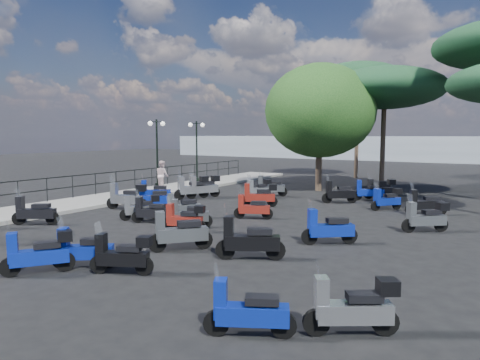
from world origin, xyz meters
The scene contains 39 objects.
ground centered at (0.00, 0.00, 0.00)m, with size 120.00×120.00×0.00m, color black.
sidewalk centered at (-6.50, 3.00, 0.07)m, with size 3.00×30.00×0.15m, color slate.
railing centered at (-7.80, 2.80, 0.90)m, with size 0.04×26.04×1.10m.
lamp_post_1 centered at (-7.41, 6.30, 2.41)m, with size 0.44×1.16×3.97m.
lamp_post_2 centered at (-7.25, 9.87, 2.41)m, with size 0.64×1.09×3.96m.
pedestrian_far centered at (-6.30, 5.49, 0.97)m, with size 0.79×0.62×1.63m, color beige.
scooter_1 centered at (-4.13, -3.56, 0.46)m, with size 1.44×1.04×1.33m.
scooter_2 centered at (-1.58, -0.86, 0.46)m, with size 1.12×1.26×1.22m.
scooter_3 centered at (-3.71, 0.45, 0.55)m, with size 1.72×0.96×1.45m.
scooter_4 centered at (-4.13, 2.59, 0.47)m, with size 1.39×1.16×1.36m.
scooter_5 centered at (-2.99, 4.96, 0.56)m, with size 1.08×1.70×1.48m.
scooter_7 centered at (1.04, -6.70, 0.49)m, with size 1.08×1.41×1.29m.
scooter_8 centered at (-0.81, -1.11, 0.42)m, with size 1.42×0.83×1.22m.
scooter_9 centered at (-0.36, 0.13, 0.44)m, with size 1.07×1.30×1.26m.
scooter_10 centered at (0.76, 4.11, 0.51)m, with size 1.50×1.07×1.35m.
scooter_11 centered at (-0.50, 6.24, 0.47)m, with size 0.84×1.47×1.25m.
scooter_12 centered at (2.71, -5.70, 0.46)m, with size 1.41×0.84×1.21m.
scooter_13 centered at (1.55, -5.86, 0.44)m, with size 1.34×1.04×1.27m.
scooter_14 centered at (1.13, -1.56, 0.45)m, with size 1.43×0.75×1.20m.
scooter_15 centered at (0.83, -0.98, 0.44)m, with size 1.35×1.04×1.28m.
scooter_16 centered at (3.43, 7.01, 0.47)m, with size 1.42×1.14×1.36m.
scooter_17 centered at (-0.42, 7.33, 0.48)m, with size 1.66×0.86×1.39m.
scooter_19 centered at (2.48, -3.42, 0.50)m, with size 1.28×1.43×1.44m.
scooter_20 centered at (5.75, -0.55, 0.47)m, with size 1.39×1.16×1.36m.
scooter_21 centered at (1.92, 1.55, 0.42)m, with size 1.42×0.79×1.21m.
scooter_22 centered at (5.80, 6.31, 0.46)m, with size 1.07×1.27×1.21m.
scooter_23 centered at (4.72, 9.47, 0.49)m, with size 1.39×1.10×1.29m.
scooter_24 centered at (6.75, -6.79, 0.41)m, with size 1.37×0.83×1.19m.
scooter_25 centered at (8.15, -5.85, 0.47)m, with size 1.38×0.98×1.24m.
scooter_26 centered at (4.57, -3.13, 0.50)m, with size 1.64×1.04×1.45m.
scooter_27 centered at (7.92, 2.69, 0.49)m, with size 1.34×1.18×1.30m.
scooter_28 centered at (7.39, 5.90, 0.46)m, with size 1.48×0.96×1.32m.
scooter_29 centered at (4.47, 8.56, 0.49)m, with size 1.53×0.86×1.29m.
scooter_30 centered at (-2.84, 1.16, 0.47)m, with size 1.39×1.16×1.36m.
scooter_31 centered at (-3.29, 4.40, 0.56)m, with size 1.08×1.70×1.48m.
broadleaf_tree centered at (0.88, 10.80, 4.56)m, with size 6.27×6.27×7.23m.
pine_0 centered at (3.81, 13.43, 5.90)m, with size 6.90×6.90×7.12m.
pine_2 centered at (0.49, 19.18, 7.35)m, with size 6.32×6.32×8.48m.
distant_hills centered at (0.00, 45.00, 1.50)m, with size 70.00×8.00×3.00m, color gray.
Camera 1 is at (10.14, -12.38, 3.22)m, focal length 32.00 mm.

